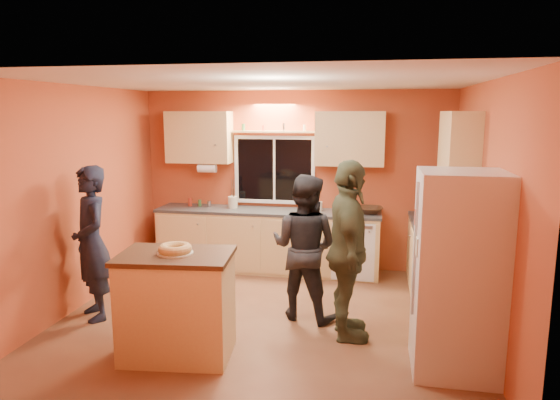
% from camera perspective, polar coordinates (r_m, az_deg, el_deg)
% --- Properties ---
extents(ground, '(4.50, 4.50, 0.00)m').
position_cam_1_polar(ground, '(5.79, -1.58, -13.30)').
color(ground, brown).
rests_on(ground, ground).
extents(room_shell, '(4.54, 4.04, 2.61)m').
position_cam_1_polar(room_shell, '(5.73, 0.40, 3.29)').
color(room_shell, '#B04E2D').
rests_on(room_shell, ground).
extents(back_counter, '(4.23, 0.62, 0.90)m').
position_cam_1_polar(back_counter, '(7.22, 1.39, -4.74)').
color(back_counter, tan).
rests_on(back_counter, ground).
extents(right_counter, '(0.62, 1.84, 0.90)m').
position_cam_1_polar(right_counter, '(6.04, 18.08, -8.23)').
color(right_counter, tan).
rests_on(right_counter, ground).
extents(refrigerator, '(0.72, 0.70, 1.80)m').
position_cam_1_polar(refrigerator, '(4.67, 19.64, -7.91)').
color(refrigerator, silver).
rests_on(refrigerator, ground).
extents(island, '(1.10, 0.81, 1.00)m').
position_cam_1_polar(island, '(4.88, -11.67, -11.58)').
color(island, tan).
rests_on(island, ground).
extents(bundt_pastry, '(0.31, 0.31, 0.09)m').
position_cam_1_polar(bundt_pastry, '(4.71, -11.90, -5.48)').
color(bundt_pastry, tan).
rests_on(bundt_pastry, island).
extents(person_left, '(0.73, 0.74, 1.72)m').
position_cam_1_polar(person_left, '(5.91, -20.72, -4.65)').
color(person_left, black).
rests_on(person_left, ground).
extents(person_center, '(0.93, 0.80, 1.63)m').
position_cam_1_polar(person_center, '(5.56, 2.79, -5.40)').
color(person_center, black).
rests_on(person_center, ground).
extents(person_right, '(0.60, 1.13, 1.83)m').
position_cam_1_polar(person_right, '(5.07, 7.78, -5.79)').
color(person_right, '#363D27').
rests_on(person_right, ground).
extents(mixing_bowl, '(0.39, 0.39, 0.09)m').
position_cam_1_polar(mixing_bowl, '(7.05, 10.19, -1.14)').
color(mixing_bowl, '#321A10').
rests_on(mixing_bowl, back_counter).
extents(utensil_crock, '(0.14, 0.14, 0.17)m').
position_cam_1_polar(utensil_crock, '(7.34, -5.42, -0.26)').
color(utensil_crock, beige).
rests_on(utensil_crock, back_counter).
extents(potted_plant, '(0.37, 0.35, 0.33)m').
position_cam_1_polar(potted_plant, '(5.11, 19.82, -4.43)').
color(potted_plant, gray).
rests_on(potted_plant, right_counter).
extents(red_box, '(0.17, 0.14, 0.07)m').
position_cam_1_polar(red_box, '(6.68, 17.71, -2.16)').
color(red_box, '#B6301C').
rests_on(red_box, right_counter).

